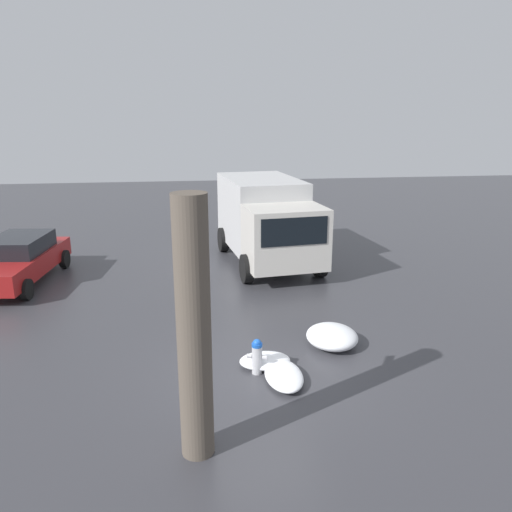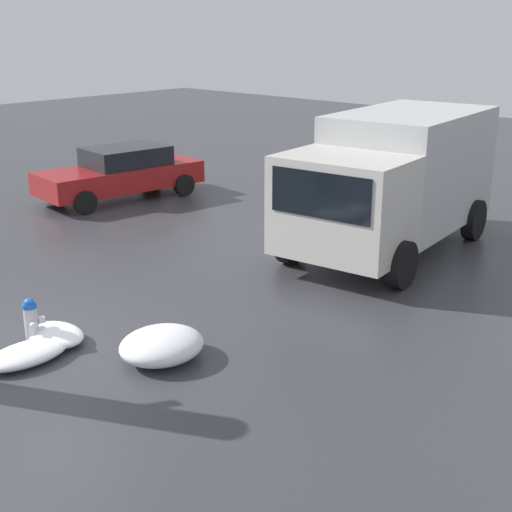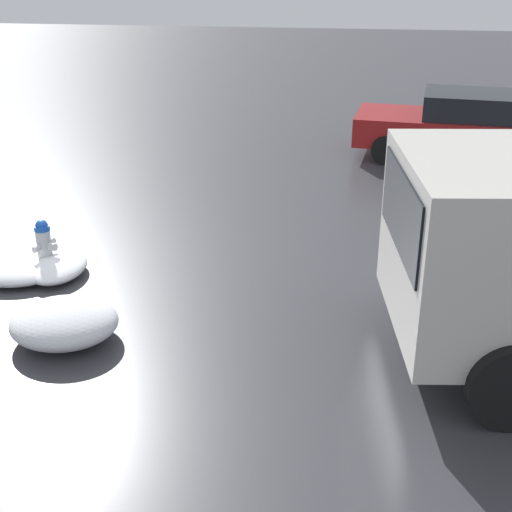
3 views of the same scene
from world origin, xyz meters
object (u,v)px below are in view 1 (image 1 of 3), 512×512
object	(u,v)px
delivery_truck	(266,218)
fire_hydrant	(257,356)
tree_trunk	(194,331)
parked_car	(18,259)

from	to	relation	value
delivery_truck	fire_hydrant	bearing A→B (deg)	72.95
tree_trunk	delivery_truck	distance (m)	10.37
parked_car	tree_trunk	bearing A→B (deg)	127.35
fire_hydrant	tree_trunk	distance (m)	3.07
fire_hydrant	parked_car	world-z (taller)	parked_car
fire_hydrant	parked_car	bearing A→B (deg)	63.26
delivery_truck	tree_trunk	bearing A→B (deg)	68.45
fire_hydrant	tree_trunk	bearing A→B (deg)	170.27
fire_hydrant	delivery_truck	bearing A→B (deg)	8.59
fire_hydrant	delivery_truck	xyz separation A→B (m)	(7.74, -1.40, 1.17)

